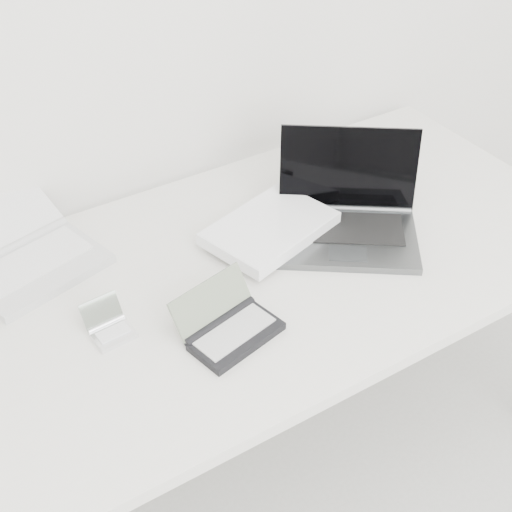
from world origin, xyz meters
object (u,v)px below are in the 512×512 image
netbook_open_white (24,254)px  laptop_large (311,223)px  desk (258,278)px  palmtop_charcoal (229,327)px

netbook_open_white → laptop_large: bearing=-37.7°
netbook_open_white → desk: bearing=-46.8°
desk → netbook_open_white: size_ratio=3.87×
netbook_open_white → palmtop_charcoal: (0.28, -0.44, -0.00)m
laptop_large → netbook_open_white: laptop_large is taller
laptop_large → netbook_open_white: bearing=-167.6°
laptop_large → palmtop_charcoal: size_ratio=2.53×
laptop_large → netbook_open_white: (-0.61, 0.26, -0.01)m
desk → laptop_large: 0.18m
desk → laptop_large: (0.16, 0.02, 0.08)m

